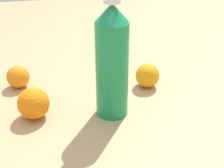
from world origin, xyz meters
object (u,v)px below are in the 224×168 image
Objects in this scene: orange_2 at (18,77)px; orange_0 at (147,75)px; orange_1 at (33,103)px; water_bottle at (112,61)px.

orange_0 is at bearing 79.37° from orange_2.
orange_0 is 0.33m from orange_1.
water_bottle reaches higher than orange_1.
water_bottle is 0.20m from orange_0.
orange_1 is at bearing -125.14° from water_bottle.
water_bottle is 0.21m from orange_1.
water_bottle is at bearing 52.37° from orange_2.
water_bottle is at bearing -47.65° from orange_0.
water_bottle is 0.31m from orange_2.
water_bottle is 4.73× the size of orange_2.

